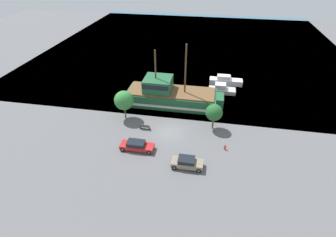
{
  "coord_description": "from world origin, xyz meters",
  "views": [
    {
      "loc": [
        5.54,
        -32.11,
        24.16
      ],
      "look_at": [
        -0.64,
        2.0,
        1.2
      ],
      "focal_mm": 28.0,
      "sensor_mm": 36.0,
      "label": 1
    }
  ],
  "objects_px": {
    "bench_promenade_east": "(145,127)",
    "moored_boat_dockside": "(222,89)",
    "fire_hydrant": "(225,147)",
    "pirate_ship": "(170,95)",
    "parked_car_curb_mid": "(187,163)",
    "parked_car_curb_front": "(137,146)",
    "moored_boat_outer": "(225,81)"
  },
  "relations": [
    {
      "from": "pirate_ship",
      "to": "moored_boat_dockside",
      "type": "xyz_separation_m",
      "value": [
        9.24,
        6.07,
        -1.08
      ]
    },
    {
      "from": "moored_boat_dockside",
      "to": "parked_car_curb_front",
      "type": "distance_m",
      "value": 22.83
    },
    {
      "from": "fire_hydrant",
      "to": "bench_promenade_east",
      "type": "height_order",
      "value": "bench_promenade_east"
    },
    {
      "from": "pirate_ship",
      "to": "moored_boat_outer",
      "type": "bearing_deg",
      "value": 44.93
    },
    {
      "from": "bench_promenade_east",
      "to": "moored_boat_dockside",
      "type": "bearing_deg",
      "value": 51.52
    },
    {
      "from": "parked_car_curb_mid",
      "to": "fire_hydrant",
      "type": "bearing_deg",
      "value": 42.25
    },
    {
      "from": "moored_boat_dockside",
      "to": "fire_hydrant",
      "type": "height_order",
      "value": "moored_boat_dockside"
    },
    {
      "from": "moored_boat_dockside",
      "to": "bench_promenade_east",
      "type": "bearing_deg",
      "value": -128.48
    },
    {
      "from": "parked_car_curb_front",
      "to": "bench_promenade_east",
      "type": "bearing_deg",
      "value": 91.56
    },
    {
      "from": "bench_promenade_east",
      "to": "parked_car_curb_front",
      "type": "bearing_deg",
      "value": -88.44
    },
    {
      "from": "pirate_ship",
      "to": "fire_hydrant",
      "type": "distance_m",
      "value": 15.2
    },
    {
      "from": "parked_car_curb_front",
      "to": "pirate_ship",
      "type": "bearing_deg",
      "value": 80.33
    },
    {
      "from": "pirate_ship",
      "to": "moored_boat_dockside",
      "type": "relative_size",
      "value": 3.33
    },
    {
      "from": "parked_car_curb_mid",
      "to": "moored_boat_dockside",
      "type": "bearing_deg",
      "value": 79.19
    },
    {
      "from": "moored_boat_outer",
      "to": "bench_promenade_east",
      "type": "distance_m",
      "value": 22.4
    },
    {
      "from": "pirate_ship",
      "to": "parked_car_curb_mid",
      "type": "xyz_separation_m",
      "value": [
        5.06,
        -15.86,
        -1.02
      ]
    },
    {
      "from": "moored_boat_outer",
      "to": "pirate_ship",
      "type": "bearing_deg",
      "value": -135.07
    },
    {
      "from": "moored_boat_dockside",
      "to": "parked_car_curb_front",
      "type": "height_order",
      "value": "moored_boat_dockside"
    },
    {
      "from": "moored_boat_outer",
      "to": "parked_car_curb_mid",
      "type": "xyz_separation_m",
      "value": [
        -4.94,
        -25.83,
        -0.01
      ]
    },
    {
      "from": "fire_hydrant",
      "to": "bench_promenade_east",
      "type": "xyz_separation_m",
      "value": [
        -12.4,
        2.77,
        0.02
      ]
    },
    {
      "from": "pirate_ship",
      "to": "fire_hydrant",
      "type": "relative_size",
      "value": 22.51
    },
    {
      "from": "pirate_ship",
      "to": "parked_car_curb_front",
      "type": "distance_m",
      "value": 13.85
    },
    {
      "from": "pirate_ship",
      "to": "moored_boat_outer",
      "type": "distance_m",
      "value": 14.15
    },
    {
      "from": "pirate_ship",
      "to": "parked_car_curb_front",
      "type": "height_order",
      "value": "pirate_ship"
    },
    {
      "from": "moored_boat_outer",
      "to": "parked_car_curb_mid",
      "type": "height_order",
      "value": "moored_boat_outer"
    },
    {
      "from": "pirate_ship",
      "to": "parked_car_curb_mid",
      "type": "height_order",
      "value": "pirate_ship"
    },
    {
      "from": "parked_car_curb_mid",
      "to": "fire_hydrant",
      "type": "height_order",
      "value": "parked_car_curb_mid"
    },
    {
      "from": "moored_boat_dockside",
      "to": "fire_hydrant",
      "type": "bearing_deg",
      "value": -87.71
    },
    {
      "from": "pirate_ship",
      "to": "parked_car_curb_mid",
      "type": "distance_m",
      "value": 16.67
    },
    {
      "from": "parked_car_curb_mid",
      "to": "pirate_ship",
      "type": "bearing_deg",
      "value": 107.69
    },
    {
      "from": "pirate_ship",
      "to": "parked_car_curb_front",
      "type": "relative_size",
      "value": 3.63
    },
    {
      "from": "pirate_ship",
      "to": "moored_boat_dockside",
      "type": "bearing_deg",
      "value": 33.27
    }
  ]
}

